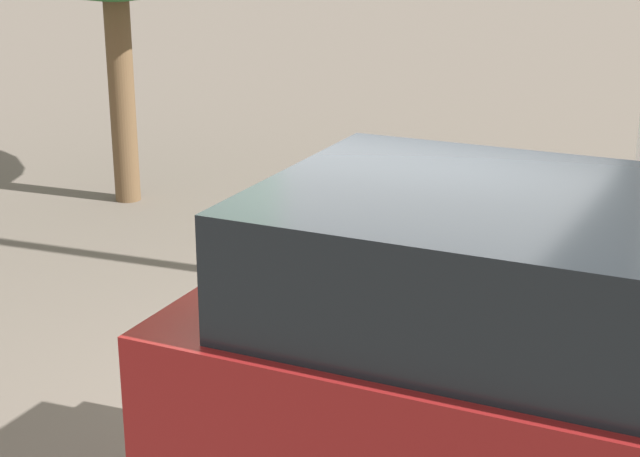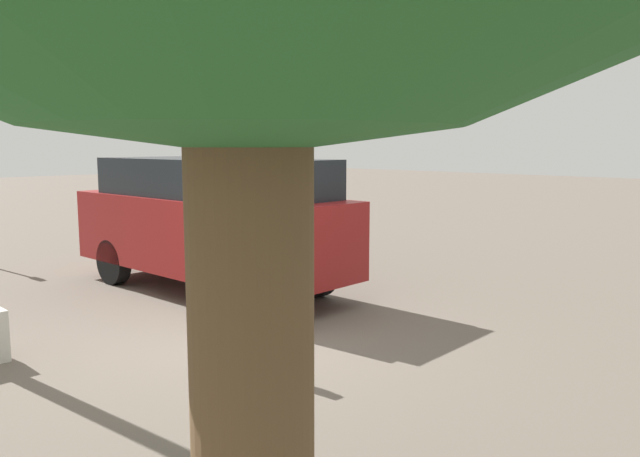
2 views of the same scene
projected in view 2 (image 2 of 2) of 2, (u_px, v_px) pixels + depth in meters
ground_plane at (235, 337)px, 7.39m from camera, size 80.00×80.00×0.00m
parking_meter_near at (227, 273)px, 6.35m from camera, size 0.21×0.12×1.30m
parked_van at (210, 219)px, 9.60m from camera, size 4.94×1.99×2.05m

